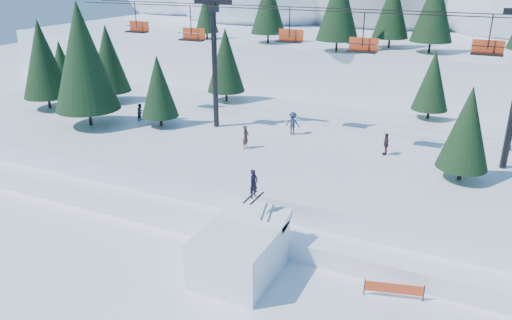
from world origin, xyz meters
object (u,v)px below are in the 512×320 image
at_px(banner_near, 394,289).
at_px(banner_far, 458,290).
at_px(jump_kicker, 240,251).
at_px(chairlift, 342,53).

relative_size(banner_near, banner_far, 0.97).
bearing_deg(jump_kicker, chairlift, 87.77).
xyz_separation_m(jump_kicker, chairlift, (0.59, 15.27, 7.94)).
height_order(banner_near, banner_far, same).
distance_m(jump_kicker, banner_near, 7.87).
xyz_separation_m(chairlift, banner_far, (9.95, -12.82, -8.78)).
height_order(jump_kicker, banner_far, jump_kicker).
bearing_deg(banner_far, jump_kicker, -166.93).
height_order(chairlift, banner_far, chairlift).
bearing_deg(banner_near, chairlift, 117.00).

